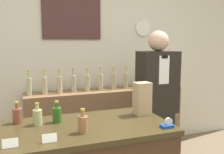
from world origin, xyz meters
TOP-DOWN VIEW (x-y plane):
  - back_wall at (-0.00, 2.00)m, footprint 5.20×0.09m
  - back_shelf at (0.22, 1.76)m, footprint 2.10×0.36m
  - shopkeeper at (0.56, 1.02)m, footprint 0.42×0.26m
  - potted_plant at (1.08, 1.72)m, footprint 0.27×0.27m
  - paper_bag at (0.13, 0.54)m, footprint 0.14×0.12m
  - tape_dispenser at (0.15, 0.17)m, footprint 0.09×0.06m
  - price_card_left at (-0.91, 0.19)m, footprint 0.09×0.02m
  - price_card_right at (-0.68, 0.19)m, footprint 0.09×0.02m
  - counter_bottle_1 at (-0.88, 0.65)m, footprint 0.07×0.07m
  - counter_bottle_2 at (-0.73, 0.56)m, footprint 0.07×0.07m
  - counter_bottle_3 at (-0.59, 0.57)m, footprint 0.07×0.07m
  - counter_bottle_4 at (-0.45, 0.28)m, footprint 0.07×0.07m
  - shelf_bottle_0 at (-0.75, 1.75)m, footprint 0.06×0.06m
  - shelf_bottle_1 at (-0.57, 1.77)m, footprint 0.06×0.06m
  - shelf_bottle_2 at (-0.40, 1.75)m, footprint 0.06×0.06m
  - shelf_bottle_3 at (-0.22, 1.77)m, footprint 0.06×0.06m
  - shelf_bottle_4 at (-0.04, 1.76)m, footprint 0.06×0.06m
  - shelf_bottle_5 at (0.14, 1.77)m, footprint 0.06×0.06m
  - shelf_bottle_6 at (0.32, 1.75)m, footprint 0.06×0.06m
  - shelf_bottle_7 at (0.50, 1.76)m, footprint 0.06×0.06m
  - shelf_bottle_8 at (0.68, 1.74)m, footprint 0.06×0.06m
  - shelf_bottle_9 at (0.86, 1.76)m, footprint 0.06×0.06m

SIDE VIEW (x-z plane):
  - back_shelf at x=0.22m, z-range 0.00..0.91m
  - shopkeeper at x=0.56m, z-range 0.00..1.66m
  - tape_dispenser at x=0.15m, z-range 0.91..0.99m
  - price_card_left at x=-0.91m, z-range 0.93..0.98m
  - price_card_right at x=-0.68m, z-range 0.93..0.98m
  - counter_bottle_1 at x=-0.88m, z-range 0.91..1.08m
  - counter_bottle_2 at x=-0.73m, z-range 0.91..1.08m
  - counter_bottle_3 at x=-0.59m, z-range 0.91..1.08m
  - counter_bottle_4 at x=-0.45m, z-range 0.91..1.08m
  - shelf_bottle_0 at x=-0.75m, z-range 0.87..1.17m
  - shelf_bottle_1 at x=-0.57m, z-range 0.87..1.17m
  - shelf_bottle_2 at x=-0.40m, z-range 0.87..1.17m
  - shelf_bottle_3 at x=-0.22m, z-range 0.87..1.17m
  - shelf_bottle_4 at x=-0.04m, z-range 0.87..1.17m
  - shelf_bottle_5 at x=0.14m, z-range 0.87..1.17m
  - shelf_bottle_6 at x=0.32m, z-range 0.87..1.17m
  - shelf_bottle_7 at x=0.50m, z-range 0.87..1.17m
  - shelf_bottle_8 at x=0.68m, z-range 0.87..1.17m
  - shelf_bottle_9 at x=0.86m, z-range 0.87..1.17m
  - paper_bag at x=0.13m, z-range 0.93..1.20m
  - potted_plant at x=1.08m, z-range 0.92..1.28m
  - back_wall at x=0.00m, z-range 0.01..2.71m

